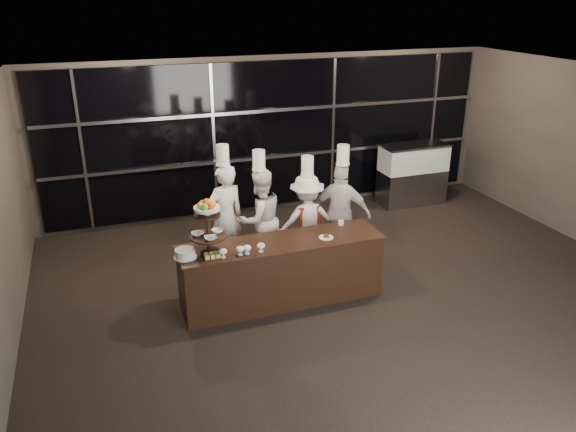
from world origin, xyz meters
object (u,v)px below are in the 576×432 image
object	(u,v)px
layer_cake	(185,253)
chef_c	(307,220)
display_stand	(208,222)
chef_b	(260,218)
buffet_counter	(282,271)
chef_a	(225,217)
chef_d	(341,212)
display_case	(413,171)

from	to	relation	value
layer_cake	chef_c	world-z (taller)	chef_c
display_stand	chef_c	distance (m)	2.09
chef_b	chef_c	xyz separation A→B (m)	(0.72, -0.14, -0.06)
buffet_counter	chef_b	bearing A→B (deg)	88.33
buffet_counter	display_stand	world-z (taller)	display_stand
display_stand	layer_cake	xyz separation A→B (m)	(-0.32, -0.05, -0.37)
layer_cake	chef_c	distance (m)	2.33
display_stand	chef_b	world-z (taller)	chef_b
display_stand	layer_cake	bearing A→B (deg)	-171.26
buffet_counter	layer_cake	world-z (taller)	layer_cake
display_stand	layer_cake	size ratio (longest dim) A/B	2.48
chef_b	chef_a	bearing A→B (deg)	169.17
chef_a	layer_cake	bearing A→B (deg)	-123.34
display_stand	chef_d	bearing A→B (deg)	21.49
chef_b	chef_d	bearing A→B (deg)	-9.42
chef_d	chef_a	bearing A→B (deg)	170.17
buffet_counter	chef_a	distance (m)	1.38
chef_c	chef_a	bearing A→B (deg)	168.97
chef_a	chef_c	size ratio (longest dim) A/B	1.13
buffet_counter	chef_c	size ratio (longest dim) A/B	1.59
layer_cake	chef_d	xyz separation A→B (m)	(2.63, 0.96, -0.14)
buffet_counter	layer_cake	size ratio (longest dim) A/B	9.47
display_stand	display_case	distance (m)	5.58
buffet_counter	display_stand	bearing A→B (deg)	-179.99
display_stand	display_case	bearing A→B (deg)	30.40
chef_b	chef_c	distance (m)	0.74
chef_c	display_stand	bearing A→B (deg)	-150.87
chef_b	chef_c	bearing A→B (deg)	-11.17
layer_cake	chef_b	world-z (taller)	chef_b
display_stand	chef_c	xyz separation A→B (m)	(1.75, 0.98, -0.58)
chef_c	chef_d	size ratio (longest dim) A/B	0.93
layer_cake	chef_b	xyz separation A→B (m)	(1.36, 1.17, -0.15)
chef_c	display_case	bearing A→B (deg)	31.11
display_stand	chef_d	size ratio (longest dim) A/B	0.39
chef_b	chef_d	xyz separation A→B (m)	(1.27, -0.21, 0.01)
chef_a	chef_d	world-z (taller)	chef_a
buffet_counter	chef_a	world-z (taller)	chef_a
chef_a	display_case	bearing A→B (deg)	20.37
layer_cake	chef_d	world-z (taller)	chef_d
layer_cake	chef_a	world-z (taller)	chef_a
display_stand	chef_a	world-z (taller)	chef_a
display_case	chef_c	bearing A→B (deg)	-148.89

